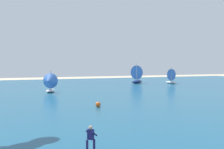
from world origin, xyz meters
TOP-DOWN VIEW (x-y plane):
  - ocean at (0.00, 49.24)m, footprint 160.00×90.00m
  - kitesurfer at (-3.22, 16.23)m, footprint 1.91×1.61m
  - sailboat_mid_left at (-0.45, 50.90)m, footprint 3.20×3.59m
  - sailboat_near_shore at (26.03, 66.51)m, footprint 4.96×4.50m
  - sailboat_mid_right at (32.93, 61.60)m, footprint 3.42×3.95m
  - marker_buoy at (2.70, 32.09)m, footprint 0.64×0.64m

SIDE VIEW (x-z plane):
  - ocean at x=0.00m, z-range 0.00..0.10m
  - marker_buoy at x=2.70m, z-range 0.10..0.74m
  - kitesurfer at x=-3.22m, z-range -0.13..1.54m
  - sailboat_mid_left at x=-0.45m, z-range -0.07..3.95m
  - sailboat_mid_right at x=32.93m, z-range -0.09..4.41m
  - sailboat_near_shore at x=26.03m, z-range -0.13..5.38m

